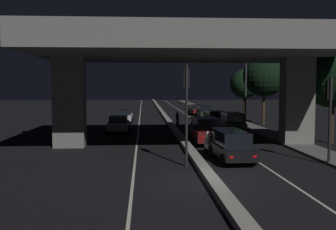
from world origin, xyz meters
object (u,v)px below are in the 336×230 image
(street_lamp, at_px, (241,80))
(car_dark_green_third, at_px, (232,123))
(car_black_lead, at_px, (230,144))
(traffic_light_left_of_median, at_px, (186,97))
(traffic_light_right_of_median, at_px, (329,105))
(car_dark_red_second, at_px, (206,130))
(car_dark_green_fourth, at_px, (215,117))
(pedestrian_on_sidewalk, at_px, (299,129))
(car_silver_lead_oncoming, at_px, (118,124))
(motorcycle_white_filtering_near, at_px, (208,145))
(motorcycle_black_filtering_far, at_px, (177,120))
(motorcycle_red_filtering_mid, at_px, (192,130))
(car_dark_green_fifth, at_px, (205,112))
(car_white_second_oncoming, at_px, (124,116))
(car_dark_red_sixth, at_px, (196,110))

(street_lamp, bearing_deg, car_dark_green_third, -112.58)
(car_black_lead, bearing_deg, traffic_light_left_of_median, 116.80)
(traffic_light_right_of_median, bearing_deg, street_lamp, 89.88)
(car_dark_red_second, bearing_deg, car_dark_green_fourth, -13.94)
(traffic_light_right_of_median, bearing_deg, car_dark_green_third, 97.96)
(car_dark_green_fourth, distance_m, pedestrian_on_sidewalk, 14.30)
(pedestrian_on_sidewalk, bearing_deg, car_dark_green_fourth, 103.98)
(traffic_light_left_of_median, distance_m, street_lamp, 19.86)
(traffic_light_right_of_median, relative_size, car_silver_lead_oncoming, 1.10)
(car_dark_green_third, xyz_separation_m, motorcycle_white_filtering_near, (-3.83, -10.45, -0.33))
(traffic_light_left_of_median, height_order, motorcycle_black_filtering_far, traffic_light_left_of_median)
(car_dark_green_fourth, xyz_separation_m, motorcycle_black_filtering_far, (-4.10, -1.29, -0.15))
(motorcycle_red_filtering_mid, bearing_deg, motorcycle_white_filtering_near, 178.18)
(motorcycle_red_filtering_mid, bearing_deg, motorcycle_black_filtering_far, 1.05)
(traffic_light_left_of_median, relative_size, pedestrian_on_sidewalk, 2.83)
(car_dark_green_fourth, height_order, car_silver_lead_oncoming, car_dark_green_fourth)
(car_dark_green_fifth, xyz_separation_m, pedestrian_on_sidewalk, (3.47, -20.50, 0.18))
(street_lamp, xyz_separation_m, car_dark_green_third, (-1.95, -4.69, -3.73))
(car_dark_red_second, distance_m, car_dark_green_fifth, 20.33)
(car_dark_green_fifth, bearing_deg, traffic_light_left_of_median, 168.89)
(motorcycle_red_filtering_mid, bearing_deg, car_silver_lead_oncoming, 53.11)
(car_black_lead, bearing_deg, street_lamp, -18.39)
(car_black_lead, bearing_deg, pedestrian_on_sidewalk, -49.39)
(car_black_lead, relative_size, car_silver_lead_oncoming, 1.16)
(traffic_light_right_of_median, distance_m, car_dark_red_second, 9.49)
(car_dark_green_fifth, xyz_separation_m, car_silver_lead_oncoming, (-9.72, -12.59, -0.13))
(car_dark_red_second, xyz_separation_m, pedestrian_on_sidewalk, (6.59, -0.41, 0.11))
(street_lamp, height_order, car_dark_red_second, street_lamp)
(traffic_light_left_of_median, distance_m, motorcycle_white_filtering_near, 4.65)
(motorcycle_red_filtering_mid, xyz_separation_m, pedestrian_on_sidewalk, (7.14, -3.62, 0.46))
(car_silver_lead_oncoming, relative_size, car_white_second_oncoming, 0.89)
(car_silver_lead_oncoming, bearing_deg, traffic_light_left_of_median, 16.13)
(traffic_light_right_of_median, bearing_deg, car_dark_red_sixth, 93.17)
(car_dark_green_third, bearing_deg, street_lamp, -21.52)
(car_white_second_oncoming, xyz_separation_m, motorcycle_black_filtering_far, (5.56, -4.79, -0.07))
(traffic_light_left_of_median, xyz_separation_m, car_dark_red_second, (2.24, 7.67, -2.55))
(street_lamp, xyz_separation_m, car_silver_lead_oncoming, (-11.80, -3.20, -3.92))
(car_dark_green_third, xyz_separation_m, car_dark_green_fourth, (-0.12, 7.45, -0.15))
(car_dark_green_third, distance_m, motorcycle_red_filtering_mid, 4.73)
(car_dark_red_second, xyz_separation_m, car_dark_green_fourth, (3.14, 13.46, -0.16))
(car_white_second_oncoming, height_order, pedestrian_on_sidewalk, pedestrian_on_sidewalk)
(car_dark_green_fifth, distance_m, motorcycle_white_filtering_near, 24.81)
(car_dark_red_second, bearing_deg, traffic_light_left_of_median, 162.94)
(car_black_lead, relative_size, car_dark_green_fourth, 1.18)
(car_dark_green_third, height_order, motorcycle_white_filtering_near, car_dark_green_third)
(car_dark_red_second, bearing_deg, pedestrian_on_sidewalk, -94.34)
(car_black_lead, xyz_separation_m, car_dark_green_fourth, (2.78, 19.69, -0.09))
(motorcycle_white_filtering_near, bearing_deg, car_dark_red_sixth, -9.67)
(car_black_lead, xyz_separation_m, motorcycle_black_filtering_far, (-1.31, 18.40, -0.25))
(traffic_light_right_of_median, distance_m, motorcycle_red_filtering_mid, 12.54)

